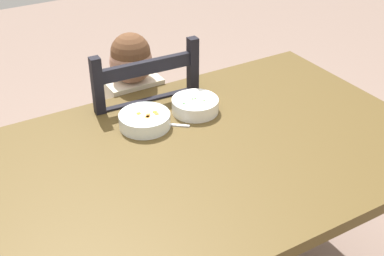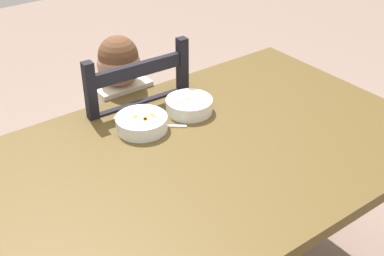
# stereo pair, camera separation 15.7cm
# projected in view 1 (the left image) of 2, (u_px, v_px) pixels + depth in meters

# --- Properties ---
(dining_table) EXTENTS (1.53, 0.96, 0.75)m
(dining_table) POSITION_uv_depth(u_px,v_px,m) (201.00, 174.00, 1.71)
(dining_table) COLOR brown
(dining_table) RESTS_ON ground
(dining_chair) EXTENTS (0.44, 0.44, 0.96)m
(dining_chair) POSITION_uv_depth(u_px,v_px,m) (138.00, 146.00, 2.20)
(dining_chair) COLOR black
(dining_chair) RESTS_ON ground
(child_figure) EXTENTS (0.32, 0.31, 0.96)m
(child_figure) POSITION_uv_depth(u_px,v_px,m) (137.00, 111.00, 2.11)
(child_figure) COLOR beige
(child_figure) RESTS_ON ground
(bowl_of_peas) EXTENTS (0.17, 0.17, 0.05)m
(bowl_of_peas) POSITION_uv_depth(u_px,v_px,m) (195.00, 105.00, 1.86)
(bowl_of_peas) COLOR white
(bowl_of_peas) RESTS_ON dining_table
(bowl_of_carrots) EXTENTS (0.18, 0.18, 0.05)m
(bowl_of_carrots) POSITION_uv_depth(u_px,v_px,m) (145.00, 120.00, 1.78)
(bowl_of_carrots) COLOR white
(bowl_of_carrots) RESTS_ON dining_table
(spoon) EXTENTS (0.12, 0.10, 0.01)m
(spoon) POSITION_uv_depth(u_px,v_px,m) (163.00, 124.00, 1.80)
(spoon) COLOR silver
(spoon) RESTS_ON dining_table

